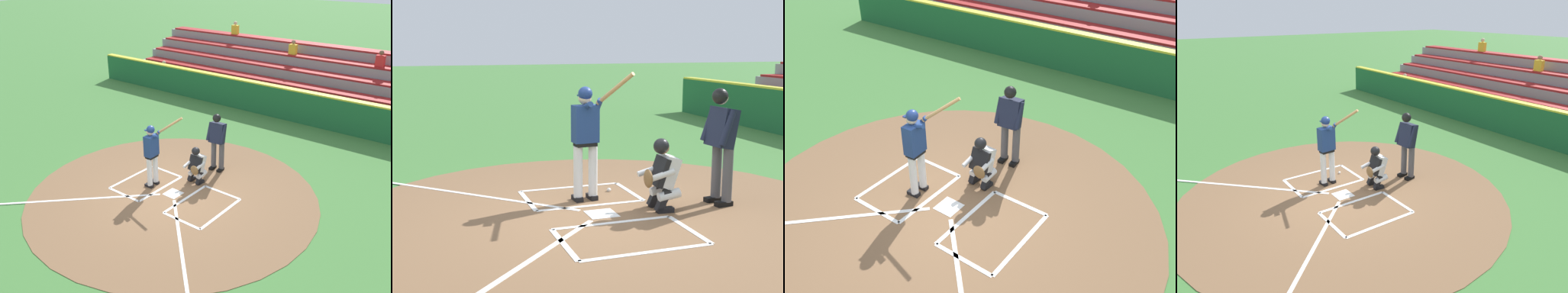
% 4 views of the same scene
% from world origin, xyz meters
% --- Properties ---
extents(ground_plane, '(120.00, 120.00, 0.00)m').
position_xyz_m(ground_plane, '(0.00, 0.00, 0.00)').
color(ground_plane, '#427A38').
extents(dirt_circle, '(8.00, 8.00, 0.01)m').
position_xyz_m(dirt_circle, '(0.00, 0.00, 0.01)').
color(dirt_circle, brown).
rests_on(dirt_circle, ground).
extents(home_plate_and_chalk, '(7.93, 4.91, 0.01)m').
position_xyz_m(home_plate_and_chalk, '(0.00, 0.88, 0.01)').
color(home_plate_and_chalk, white).
rests_on(home_plate_and_chalk, dirt_circle).
extents(batter, '(0.91, 0.76, 2.13)m').
position_xyz_m(batter, '(0.76, -0.02, 1.10)').
color(batter, white).
rests_on(batter, ground).
extents(catcher, '(0.59, 0.63, 1.13)m').
position_xyz_m(catcher, '(-0.09, -0.95, 0.59)').
color(catcher, black).
rests_on(catcher, ground).
extents(plate_umpire, '(0.60, 0.45, 1.86)m').
position_xyz_m(plate_umpire, '(-0.10, -1.96, 1.08)').
color(plate_umpire, '#4C4C51').
rests_on(plate_umpire, ground).
extents(baseball, '(0.07, 0.07, 0.07)m').
position_xyz_m(baseball, '(1.17, -0.57, 0.04)').
color(baseball, white).
rests_on(baseball, ground).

